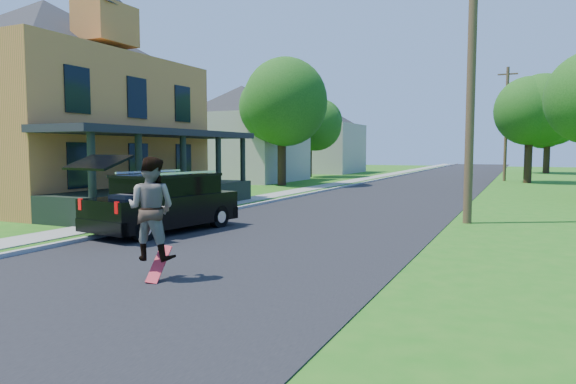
% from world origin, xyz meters
% --- Properties ---
extents(ground, '(140.00, 140.00, 0.00)m').
position_xyz_m(ground, '(0.00, 0.00, 0.00)').
color(ground, '#1F6313').
rests_on(ground, ground).
extents(street, '(8.00, 120.00, 0.02)m').
position_xyz_m(street, '(0.00, 20.00, 0.00)').
color(street, black).
rests_on(street, ground).
extents(curb, '(0.15, 120.00, 0.12)m').
position_xyz_m(curb, '(-4.05, 20.00, 0.00)').
color(curb, '#969691').
rests_on(curb, ground).
extents(sidewalk, '(1.30, 120.00, 0.03)m').
position_xyz_m(sidewalk, '(-5.60, 20.00, 0.00)').
color(sidewalk, gray).
rests_on(sidewalk, ground).
extents(front_walk, '(6.50, 1.20, 0.03)m').
position_xyz_m(front_walk, '(-9.50, 6.00, 0.00)').
color(front_walk, gray).
rests_on(front_walk, ground).
extents(main_house, '(15.56, 15.56, 10.10)m').
position_xyz_m(main_house, '(-12.80, 5.99, 4.92)').
color(main_house, '#E17F41').
rests_on(main_house, ground).
extents(neighbor_house_mid, '(12.78, 12.78, 8.30)m').
position_xyz_m(neighbor_house_mid, '(-13.50, 24.00, 4.19)').
color(neighbor_house_mid, '#A9A195').
rests_on(neighbor_house_mid, ground).
extents(neighbor_house_far, '(12.78, 12.78, 8.30)m').
position_xyz_m(neighbor_house_far, '(-13.50, 40.00, 4.19)').
color(neighbor_house_far, '#A9A195').
rests_on(neighbor_house_far, ground).
extents(black_suv, '(2.51, 4.97, 2.22)m').
position_xyz_m(black_suv, '(-3.20, 1.50, 0.85)').
color(black_suv, black).
rests_on(black_suv, ground).
extents(skateboarder, '(1.02, 0.87, 1.83)m').
position_xyz_m(skateboarder, '(0.09, -3.00, 1.29)').
color(skateboarder, black).
rests_on(skateboarder, ground).
extents(skateboard, '(0.32, 0.67, 0.60)m').
position_xyz_m(skateboard, '(0.24, -3.00, 0.28)').
color(skateboard, '#AE0E1B').
rests_on(skateboard, ground).
extents(tree_left_mid, '(5.66, 5.58, 8.55)m').
position_xyz_m(tree_left_mid, '(-8.54, 20.55, 5.62)').
color(tree_left_mid, black).
rests_on(tree_left_mid, ground).
extents(tree_left_far, '(5.66, 5.39, 7.47)m').
position_xyz_m(tree_left_far, '(-11.04, 31.37, 4.91)').
color(tree_left_far, black).
rests_on(tree_left_far, ground).
extents(tree_right_mid, '(5.90, 5.98, 8.02)m').
position_xyz_m(tree_right_mid, '(6.32, 30.05, 5.24)').
color(tree_right_mid, black).
rests_on(tree_right_mid, ground).
extents(tree_right_far, '(6.29, 5.91, 8.52)m').
position_xyz_m(tree_right_far, '(8.10, 47.57, 5.62)').
color(tree_right_far, black).
rests_on(tree_right_far, ground).
extents(utility_pole_near, '(1.67, 0.39, 10.19)m').
position_xyz_m(utility_pole_near, '(4.50, 6.96, 5.25)').
color(utility_pole_near, '#4A3922').
rests_on(utility_pole_near, ground).
extents(utility_pole_far, '(1.42, 0.23, 8.51)m').
position_xyz_m(utility_pole_far, '(4.78, 31.88, 4.38)').
color(utility_pole_far, '#4A3922').
rests_on(utility_pole_far, ground).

